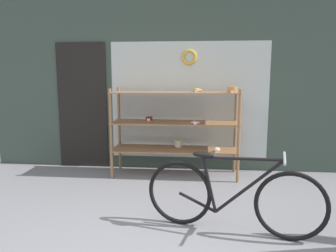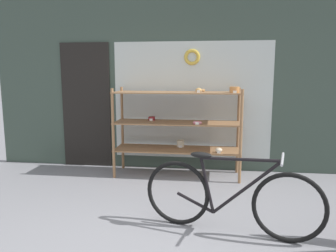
{
  "view_description": "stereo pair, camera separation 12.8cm",
  "coord_description": "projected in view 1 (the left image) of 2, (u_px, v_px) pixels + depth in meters",
  "views": [
    {
      "loc": [
        0.4,
        -2.52,
        1.59
      ],
      "look_at": [
        0.0,
        1.4,
        0.96
      ],
      "focal_mm": 35.0,
      "sensor_mm": 36.0,
      "label": 1
    },
    {
      "loc": [
        0.52,
        -2.51,
        1.59
      ],
      "look_at": [
        0.0,
        1.4,
        0.96
      ],
      "focal_mm": 35.0,
      "sensor_mm": 36.0,
      "label": 2
    }
  ],
  "objects": [
    {
      "name": "display_case",
      "position": [
        177.0,
        123.0,
        5.06
      ],
      "size": [
        1.94,
        0.56,
        1.4
      ],
      "color": "#8E6642",
      "rests_on": "ground_plane"
    },
    {
      "name": "storefront_facade",
      "position": [
        175.0,
        62.0,
        5.33
      ],
      "size": [
        6.34,
        0.13,
        3.64
      ],
      "color": "#3D4C42",
      "rests_on": "ground_plane"
    },
    {
      "name": "bicycle",
      "position": [
        232.0,
        197.0,
        3.28
      ],
      "size": [
        1.76,
        0.56,
        0.82
      ],
      "rotation": [
        0.0,
        0.0,
        -0.23
      ],
      "color": "black",
      "rests_on": "ground_plane"
    }
  ]
}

